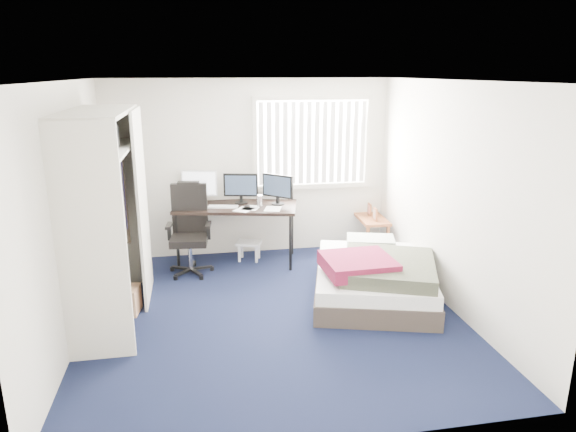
# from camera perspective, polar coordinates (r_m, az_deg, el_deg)

# --- Properties ---
(ground) EXTENTS (4.20, 4.20, 0.00)m
(ground) POSITION_cam_1_polar(r_m,az_deg,el_deg) (5.78, -1.69, -10.83)
(ground) COLOR black
(ground) RESTS_ON ground
(room_shell) EXTENTS (4.20, 4.20, 4.20)m
(room_shell) POSITION_cam_1_polar(r_m,az_deg,el_deg) (5.27, -1.82, 3.99)
(room_shell) COLOR silver
(room_shell) RESTS_ON ground
(window_assembly) EXTENTS (1.72, 0.09, 1.32)m
(window_assembly) POSITION_cam_1_polar(r_m,az_deg,el_deg) (7.41, 2.74, 8.11)
(window_assembly) COLOR white
(window_assembly) RESTS_ON ground
(closet) EXTENTS (0.64, 1.84, 2.22)m
(closet) POSITION_cam_1_polar(r_m,az_deg,el_deg) (5.59, -19.45, 2.10)
(closet) COLOR beige
(closet) RESTS_ON ground
(desk) EXTENTS (1.77, 1.11, 1.27)m
(desk) POSITION_cam_1_polar(r_m,az_deg,el_deg) (7.10, -5.74, 1.38)
(desk) COLOR black
(desk) RESTS_ON ground
(office_chair) EXTENTS (0.62, 0.62, 1.20)m
(office_chair) POSITION_cam_1_polar(r_m,az_deg,el_deg) (6.90, -10.83, -2.46)
(office_chair) COLOR black
(office_chair) RESTS_ON ground
(footstool) EXTENTS (0.40, 0.35, 0.27)m
(footstool) POSITION_cam_1_polar(r_m,az_deg,el_deg) (7.27, -4.36, -3.34)
(footstool) COLOR white
(footstool) RESTS_ON ground
(nightstand) EXTENTS (0.41, 0.77, 0.70)m
(nightstand) POSITION_cam_1_polar(r_m,az_deg,el_deg) (7.66, 9.24, -0.60)
(nightstand) COLOR brown
(nightstand) RESTS_ON ground
(bed) EXTENTS (1.77, 2.08, 0.60)m
(bed) POSITION_cam_1_polar(r_m,az_deg,el_deg) (6.17, 9.55, -6.60)
(bed) COLOR #382F28
(bed) RESTS_ON ground
(pine_box) EXTENTS (0.43, 0.35, 0.29)m
(pine_box) POSITION_cam_1_polar(r_m,az_deg,el_deg) (6.04, -18.09, -8.89)
(pine_box) COLOR #AD7B56
(pine_box) RESTS_ON ground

